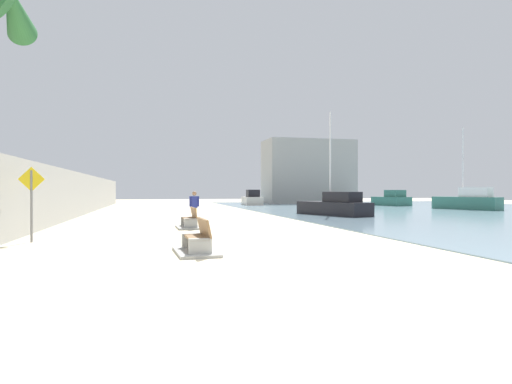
{
  "coord_description": "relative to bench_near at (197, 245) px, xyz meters",
  "views": [
    {
      "loc": [
        -2.37,
        -10.73,
        1.76
      ],
      "look_at": [
        2.98,
        11.59,
        1.68
      ],
      "focal_mm": 30.46,
      "sensor_mm": 36.0,
      "label": 1
    }
  ],
  "objects": [
    {
      "name": "water_bay",
      "position": [
        25.15,
        16.54,
        -0.21
      ],
      "size": [
        36.0,
        68.0,
        0.04
      ],
      "primitive_type": "cube",
      "color": "#7A99A8",
      "rests_on": "ground"
    },
    {
      "name": "boat_far_right",
      "position": [
        10.46,
        38.49,
        0.48
      ],
      "size": [
        2.24,
        4.67,
        1.82
      ],
      "color": "beige",
      "rests_on": "water_bay"
    },
    {
      "name": "pedestrian_sign",
      "position": [
        -5.21,
        3.93,
        1.37
      ],
      "size": [
        0.85,
        0.08,
        2.57
      ],
      "color": "slate",
      "rests_on": "ground"
    },
    {
      "name": "harbor_building",
      "position": [
        19.82,
        44.54,
        4.09
      ],
      "size": [
        12.0,
        6.0,
        8.65
      ],
      "primitive_type": "cube",
      "color": "#9E9E99",
      "rests_on": "ground"
    },
    {
      "name": "bench_near",
      "position": [
        0.0,
        0.0,
        0.0
      ],
      "size": [
        1.22,
        2.16,
        0.98
      ],
      "color": "#9E9E99",
      "rests_on": "ground"
    },
    {
      "name": "bench_far",
      "position": [
        0.48,
        8.25,
        0.0
      ],
      "size": [
        1.16,
        2.13,
        0.98
      ],
      "color": "#9E9E99",
      "rests_on": "ground"
    },
    {
      "name": "seawall",
      "position": [
        -6.35,
        16.54,
        1.25
      ],
      "size": [
        0.8,
        64.0,
        2.97
      ],
      "primitive_type": "cube",
      "color": "#9E9E99",
      "rests_on": "ground"
    },
    {
      "name": "boat_mid_bay",
      "position": [
        25.32,
        32.18,
        0.48
      ],
      "size": [
        3.03,
        4.62,
        1.78
      ],
      "color": "#337060",
      "rests_on": "water_bay"
    },
    {
      "name": "ground_plane",
      "position": [
        1.15,
        16.54,
        -0.23
      ],
      "size": [
        120.0,
        120.0,
        0.0
      ],
      "primitive_type": "plane",
      "color": "beige"
    },
    {
      "name": "boat_nearest",
      "position": [
        11.18,
        15.95,
        0.45
      ],
      "size": [
        3.71,
        6.12,
        7.27
      ],
      "color": "black",
      "rests_on": "water_bay"
    },
    {
      "name": "boat_far_left",
      "position": [
        26.59,
        21.53,
        0.59
      ],
      "size": [
        3.35,
        6.2,
        7.52
      ],
      "color": "#337060",
      "rests_on": "water_bay"
    },
    {
      "name": "person_walking",
      "position": [
        0.94,
        10.73,
        0.77
      ],
      "size": [
        0.53,
        0.23,
        1.72
      ],
      "color": "gold",
      "rests_on": "ground"
    }
  ]
}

